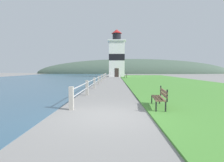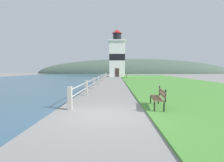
% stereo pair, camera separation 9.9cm
% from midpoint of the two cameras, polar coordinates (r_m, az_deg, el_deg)
% --- Properties ---
extents(ground_plane, '(160.00, 160.00, 0.00)m').
position_cam_midpoint_polar(ground_plane, '(6.60, -2.34, -11.38)').
color(ground_plane, gray).
extents(grass_verge, '(12.00, 53.69, 0.06)m').
position_cam_midpoint_polar(grass_verge, '(25.38, 17.57, -0.21)').
color(grass_verge, '#4C8E38').
rests_on(grass_verge, ground_plane).
extents(water_strip, '(24.00, 85.91, 0.01)m').
position_cam_midpoint_polar(water_strip, '(28.32, -29.91, -0.18)').
color(water_strip, '#385B75').
rests_on(water_strip, ground_plane).
extents(seawall_railing, '(0.18, 29.60, 1.00)m').
position_cam_midpoint_polar(seawall_railing, '(22.19, -4.02, 0.82)').
color(seawall_railing, '#A8A399').
rests_on(seawall_railing, ground_plane).
extents(park_bench_near, '(0.64, 1.70, 0.94)m').
position_cam_midpoint_polar(park_bench_near, '(7.98, 15.11, -4.92)').
color(park_bench_near, brown).
rests_on(park_bench_near, ground_plane).
extents(park_bench_midway, '(0.56, 1.82, 0.94)m').
position_cam_midpoint_polar(park_bench_midway, '(34.26, 4.47, 1.81)').
color(park_bench_midway, brown).
rests_on(park_bench_midway, ground_plane).
extents(lighthouse, '(4.10, 4.10, 11.07)m').
position_cam_midpoint_polar(lighthouse, '(41.65, 1.47, 8.01)').
color(lighthouse, white).
rests_on(lighthouse, ground_plane).
extents(distant_hillside, '(80.00, 16.00, 12.00)m').
position_cam_midpoint_polar(distant_hillside, '(72.58, 6.96, 2.42)').
color(distant_hillside, '#475B4C').
rests_on(distant_hillside, ground_plane).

